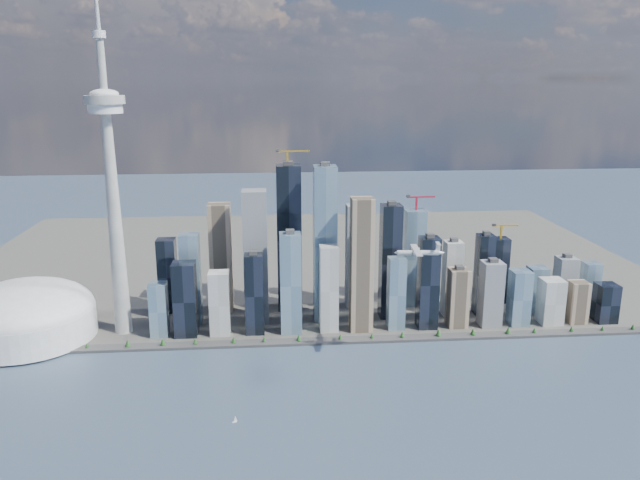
{
  "coord_description": "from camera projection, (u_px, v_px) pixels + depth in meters",
  "views": [
    {
      "loc": [
        -70.76,
        -613.46,
        384.04
      ],
      "look_at": [
        1.57,
        260.0,
        156.42
      ],
      "focal_mm": 35.0,
      "sensor_mm": 36.0,
      "label": 1
    }
  ],
  "objects": [
    {
      "name": "ground",
      "position": [
        338.0,
        434.0,
        693.93
      ],
      "size": [
        4000.0,
        4000.0,
        0.0
      ],
      "primitive_type": "plane",
      "color": "#334259",
      "rests_on": "ground"
    },
    {
      "name": "seawall",
      "position": [
        320.0,
        341.0,
        934.57
      ],
      "size": [
        1100.0,
        22.0,
        4.0
      ],
      "primitive_type": "cube",
      "color": "#383838",
      "rests_on": "ground"
    },
    {
      "name": "land",
      "position": [
        303.0,
        258.0,
        1368.76
      ],
      "size": [
        1400.0,
        900.0,
        3.0
      ],
      "primitive_type": "cube",
      "color": "#4C4C47",
      "rests_on": "ground"
    },
    {
      "name": "shoreline_trees",
      "position": [
        320.0,
        337.0,
        932.87
      ],
      "size": [
        960.53,
        7.2,
        8.8
      ],
      "color": "#3F2D1E",
      "rests_on": "seawall"
    },
    {
      "name": "skyscraper_cluster",
      "position": [
        352.0,
        271.0,
        1002.34
      ],
      "size": [
        736.0,
        142.0,
        271.3
      ],
      "color": "black",
      "rests_on": "land"
    },
    {
      "name": "needle_tower",
      "position": [
        112.0,
        183.0,
        909.7
      ],
      "size": [
        56.0,
        56.0,
        550.5
      ],
      "color": "gray",
      "rests_on": "land"
    },
    {
      "name": "dome_stadium",
      "position": [
        26.0,
        315.0,
        938.24
      ],
      "size": [
        200.0,
        200.0,
        86.0
      ],
      "color": "silver",
      "rests_on": "land"
    },
    {
      "name": "airplane",
      "position": [
        419.0,
        252.0,
        819.74
      ],
      "size": [
        66.76,
        59.08,
        16.27
      ],
      "rotation": [
        0.0,
        0.0,
        -0.09
      ],
      "color": "silver",
      "rests_on": "ground"
    },
    {
      "name": "sailboat_west",
      "position": [
        235.0,
        420.0,
        717.65
      ],
      "size": [
        6.27,
        3.24,
        8.76
      ],
      "rotation": [
        0.0,
        0.0,
        0.3
      ],
      "color": "white",
      "rests_on": "ground"
    }
  ]
}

